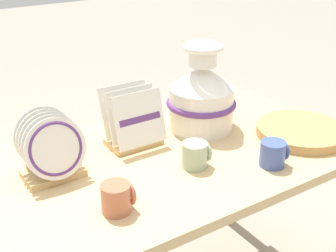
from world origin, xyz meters
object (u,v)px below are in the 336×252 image
at_px(ceramic_vase, 202,95).
at_px(mug_terracotta_glaze, 117,198).
at_px(wicker_charger_stack, 301,131).
at_px(dish_rack_square_plates, 133,125).
at_px(dish_rack_round_plates, 51,151).
at_px(mug_cobalt_glaze, 274,153).
at_px(mug_sage_glaze, 196,155).

relative_size(ceramic_vase, mug_terracotta_glaze, 3.62).
height_order(ceramic_vase, mug_terracotta_glaze, ceramic_vase).
distance_m(wicker_charger_stack, mug_terracotta_glaze, 0.80).
distance_m(dish_rack_square_plates, wicker_charger_stack, 0.63).
xyz_separation_m(dish_rack_round_plates, mug_cobalt_glaze, (0.64, -0.33, -0.05)).
bearing_deg(mug_cobalt_glaze, mug_sage_glaze, 148.28).
height_order(mug_sage_glaze, mug_cobalt_glaze, same).
distance_m(dish_rack_round_plates, mug_terracotta_glaze, 0.29).
xyz_separation_m(ceramic_vase, mug_cobalt_glaze, (0.02, -0.37, -0.09)).
bearing_deg(dish_rack_round_plates, wicker_charger_stack, -14.48).
distance_m(dish_rack_round_plates, dish_rack_square_plates, 0.33).
distance_m(mug_sage_glaze, mug_cobalt_glaze, 0.26).
xyz_separation_m(dish_rack_round_plates, dish_rack_square_plates, (0.32, 0.06, -0.02)).
bearing_deg(dish_rack_square_plates, mug_cobalt_glaze, -51.37).
bearing_deg(mug_sage_glaze, mug_cobalt_glaze, -31.72).
distance_m(dish_rack_round_plates, mug_sage_glaze, 0.46).
relative_size(dish_rack_square_plates, wicker_charger_stack, 0.63).
bearing_deg(dish_rack_round_plates, mug_cobalt_glaze, -27.38).
bearing_deg(dish_rack_round_plates, ceramic_vase, 3.62).
bearing_deg(mug_cobalt_glaze, dish_rack_round_plates, 152.62).
relative_size(ceramic_vase, dish_rack_square_plates, 1.60).
bearing_deg(mug_terracotta_glaze, dish_rack_square_plates, 54.28).
bearing_deg(wicker_charger_stack, mug_cobalt_glaze, -158.08).
bearing_deg(ceramic_vase, mug_terracotta_glaze, -149.34).
distance_m(wicker_charger_stack, mug_cobalt_glaze, 0.27).
height_order(ceramic_vase, mug_cobalt_glaze, ceramic_vase).
distance_m(dish_rack_round_plates, mug_cobalt_glaze, 0.72).
bearing_deg(dish_rack_round_plates, mug_sage_glaze, -24.95).
bearing_deg(wicker_charger_stack, ceramic_vase, 135.51).
bearing_deg(ceramic_vase, mug_cobalt_glaze, -86.53).
height_order(mug_terracotta_glaze, mug_cobalt_glaze, same).
relative_size(dish_rack_square_plates, mug_terracotta_glaze, 2.27).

